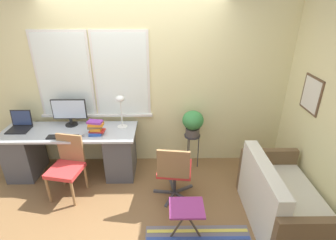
{
  "coord_description": "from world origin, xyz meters",
  "views": [
    {
      "loc": [
        0.42,
        -3.05,
        2.51
      ],
      "look_at": [
        0.46,
        0.16,
        0.98
      ],
      "focal_mm": 28.0,
      "sensor_mm": 36.0,
      "label": 1
    }
  ],
  "objects": [
    {
      "name": "laptop",
      "position": [
        -1.71,
        0.4,
        0.79
      ],
      "size": [
        0.3,
        0.27,
        0.26
      ],
      "color": "black",
      "rests_on": "desk"
    },
    {
      "name": "potted_plant",
      "position": [
        0.84,
        0.45,
        0.81
      ],
      "size": [
        0.32,
        0.32,
        0.39
      ],
      "color": "#514C47",
      "rests_on": "plant_stand"
    },
    {
      "name": "wall_right_with_picture",
      "position": [
        2.29,
        0.0,
        1.35
      ],
      "size": [
        0.08,
        9.0,
        2.7
      ],
      "color": "beige",
      "rests_on": "ground_plane"
    },
    {
      "name": "desk_chair_wooden",
      "position": [
        -0.9,
        -0.12,
        0.45
      ],
      "size": [
        0.48,
        0.49,
        0.84
      ],
      "rotation": [
        0.0,
        0.0,
        -0.21
      ],
      "color": "olive",
      "rests_on": "ground_plane"
    },
    {
      "name": "keyboard",
      "position": [
        -1.0,
        0.13,
        0.74
      ],
      "size": [
        0.43,
        0.12,
        0.02
      ],
      "color": "black",
      "rests_on": "desk"
    },
    {
      "name": "mouse",
      "position": [
        -0.72,
        0.16,
        0.75
      ],
      "size": [
        0.03,
        0.06,
        0.03
      ],
      "color": "slate",
      "rests_on": "desk"
    },
    {
      "name": "couch_loveseat",
      "position": [
        1.78,
        -0.7,
        0.29
      ],
      "size": [
        0.76,
        1.3,
        0.82
      ],
      "rotation": [
        0.0,
        0.0,
        1.57
      ],
      "color": "silver",
      "rests_on": "ground_plane"
    },
    {
      "name": "wall_back_with_window",
      "position": [
        -0.03,
        0.72,
        1.35
      ],
      "size": [
        9.0,
        0.12,
        2.7
      ],
      "color": "beige",
      "rests_on": "ground_plane"
    },
    {
      "name": "monitor",
      "position": [
        -1.0,
        0.52,
        0.96
      ],
      "size": [
        0.5,
        0.18,
        0.41
      ],
      "color": "black",
      "rests_on": "desk"
    },
    {
      "name": "desk",
      "position": [
        -0.98,
        0.32,
        0.39
      ],
      "size": [
        1.94,
        0.64,
        0.73
      ],
      "color": "#B2B7BC",
      "rests_on": "ground_plane"
    },
    {
      "name": "folding_stool",
      "position": [
        0.65,
        -0.91,
        0.4
      ],
      "size": [
        0.38,
        0.32,
        0.45
      ],
      "color": "#93337A",
      "rests_on": "ground_plane"
    },
    {
      "name": "book_stack",
      "position": [
        -0.55,
        0.23,
        0.84
      ],
      "size": [
        0.24,
        0.17,
        0.21
      ],
      "color": "#2851B2",
      "rests_on": "desk"
    },
    {
      "name": "office_chair_swivel",
      "position": [
        0.54,
        -0.25,
        0.45
      ],
      "size": [
        0.56,
        0.57,
        0.84
      ],
      "rotation": [
        0.0,
        0.0,
        3.01
      ],
      "color": "#47474C",
      "rests_on": "ground_plane"
    },
    {
      "name": "desk_lamp",
      "position": [
        -0.22,
        0.44,
        1.1
      ],
      "size": [
        0.15,
        0.15,
        0.49
      ],
      "color": "white",
      "rests_on": "desk"
    },
    {
      "name": "plant_stand",
      "position": [
        0.84,
        0.45,
        0.51
      ],
      "size": [
        0.24,
        0.24,
        0.59
      ],
      "color": "#333338",
      "rests_on": "ground_plane"
    },
    {
      "name": "ground_plane",
      "position": [
        0.0,
        0.0,
        0.0
      ],
      "size": [
        14.0,
        14.0,
        0.0
      ],
      "primitive_type": "plane",
      "color": "brown"
    }
  ]
}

